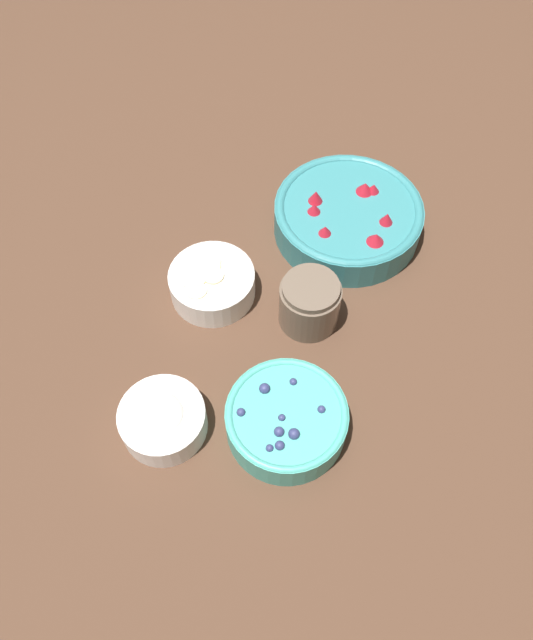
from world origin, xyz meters
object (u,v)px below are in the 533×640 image
bowl_strawberries (348,216)px  bowl_blueberries (286,419)px  bowl_bananas (212,282)px  bowl_cream (163,418)px  jar_chocolate (309,305)px

bowl_strawberries → bowl_blueberries: bowl_strawberries is taller
bowl_bananas → bowl_blueberries: bearing=-124.9°
bowl_blueberries → bowl_bananas: bearing=55.1°
bowl_blueberries → bowl_bananas: size_ratio=1.25×
bowl_strawberries → bowl_blueberries: 0.38m
bowl_cream → jar_chocolate: jar_chocolate is taller
bowl_strawberries → bowl_cream: bearing=171.5°
bowl_strawberries → jar_chocolate: 0.20m
bowl_cream → bowl_strawberries: bearing=-8.5°
bowl_blueberries → jar_chocolate: 0.19m
bowl_strawberries → bowl_bananas: (-0.23, 0.13, -0.01)m
bowl_cream → jar_chocolate: (0.26, -0.09, 0.01)m
bowl_cream → jar_chocolate: size_ratio=1.29×
bowl_bananas → jar_chocolate: 0.16m
bowl_strawberries → bowl_cream: 0.46m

